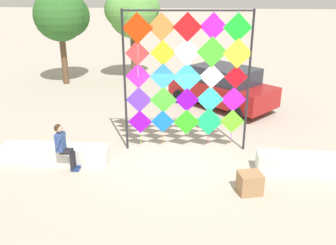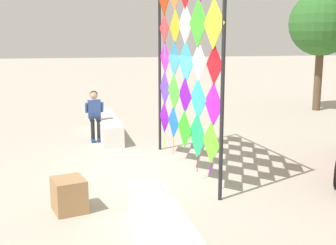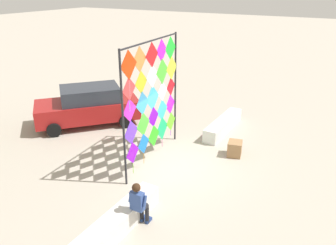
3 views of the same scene
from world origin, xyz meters
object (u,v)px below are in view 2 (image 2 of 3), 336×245
kite_display_rack (185,56)px  seated_vendor (95,112)px  tree_palm_like (329,23)px  cardboard_box_large (69,195)px

kite_display_rack → seated_vendor: (-3.42, -1.70, -1.69)m
kite_display_rack → tree_palm_like: 10.11m
cardboard_box_large → tree_palm_like: tree_palm_like is taller
kite_display_rack → seated_vendor: bearing=-153.5°
seated_vendor → tree_palm_like: size_ratio=0.30×
cardboard_box_large → tree_palm_like: bearing=128.8°
kite_display_rack → cardboard_box_large: (1.74, -2.51, -2.23)m
cardboard_box_large → tree_palm_like: 13.50m
kite_display_rack → tree_palm_like: size_ratio=0.92×
tree_palm_like → seated_vendor: bearing=-72.0°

